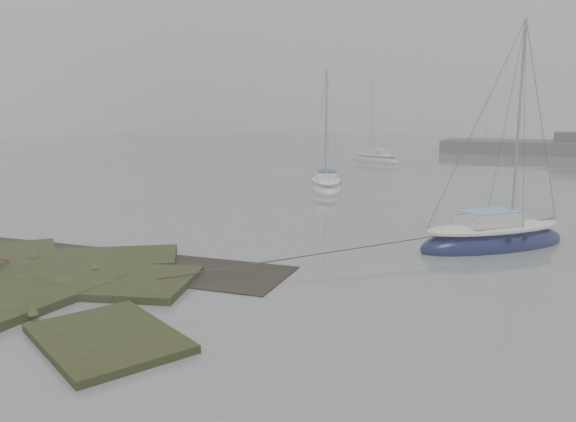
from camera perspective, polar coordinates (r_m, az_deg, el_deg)
The scene contains 5 objects.
ground at distance 40.19m, azimuth 13.03°, elevation 2.99°, with size 160.00×160.00×0.00m, color slate.
sailboat_main at distance 21.48m, azimuth 20.10°, elevation -2.74°, with size 5.60×5.78×8.55m.
sailboat_white at distance 34.62m, azimuth 3.89°, elevation 2.52°, with size 4.04×5.80×7.84m.
sailboat_far_a at distance 54.49m, azimuth 8.96°, elevation 5.21°, with size 5.94×4.43×8.11m.
sailboat_far_c at distance 73.15m, azimuth 19.87°, elevation 5.94°, with size 5.09×1.92×7.07m.
Camera 1 is at (8.85, -8.91, 4.83)m, focal length 35.00 mm.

